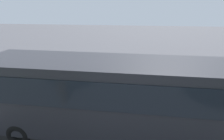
# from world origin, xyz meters

# --- Properties ---
(ground_plane) EXTENTS (80.00, 80.00, 0.00)m
(ground_plane) POSITION_xyz_m (0.00, 0.00, 0.00)
(ground_plane) COLOR #424247
(tour_bus) EXTENTS (10.63, 2.76, 3.25)m
(tour_bus) POSITION_xyz_m (0.04, 4.91, 1.65)
(tour_bus) COLOR #26262B
(tour_bus) RESTS_ON ground_plane
(spectator_far_left) EXTENTS (0.58, 0.36, 1.75)m
(spectator_far_left) POSITION_xyz_m (-2.09, 2.38, 1.04)
(spectator_far_left) COLOR black
(spectator_far_left) RESTS_ON ground_plane
(spectator_left) EXTENTS (0.58, 0.38, 1.72)m
(spectator_left) POSITION_xyz_m (-0.66, 2.46, 1.03)
(spectator_left) COLOR black
(spectator_left) RESTS_ON ground_plane
(spectator_centre) EXTENTS (0.57, 0.32, 1.77)m
(spectator_centre) POSITION_xyz_m (0.50, 2.18, 1.06)
(spectator_centre) COLOR black
(spectator_centre) RESTS_ON ground_plane
(spectator_right) EXTENTS (0.58, 0.37, 1.70)m
(spectator_right) POSITION_xyz_m (1.79, 2.35, 1.01)
(spectator_right) COLOR #473823
(spectator_right) RESTS_ON ground_plane
(parked_motorcycle_silver) EXTENTS (2.04, 0.64, 0.99)m
(parked_motorcycle_silver) POSITION_xyz_m (-2.10, 3.00, 0.48)
(parked_motorcycle_silver) COLOR black
(parked_motorcycle_silver) RESTS_ON ground_plane
(stunt_motorcycle) EXTENTS (1.93, 0.99, 1.23)m
(stunt_motorcycle) POSITION_xyz_m (3.44, -3.62, 0.61)
(stunt_motorcycle) COLOR black
(stunt_motorcycle) RESTS_ON ground_plane
(traffic_cone) EXTENTS (0.34, 0.34, 0.63)m
(traffic_cone) POSITION_xyz_m (1.51, -3.35, 0.30)
(traffic_cone) COLOR orange
(traffic_cone) RESTS_ON ground_plane
(bay_line_a) EXTENTS (0.21, 4.16, 0.01)m
(bay_line_a) POSITION_xyz_m (-2.84, -1.60, 0.00)
(bay_line_a) COLOR white
(bay_line_a) RESTS_ON ground_plane
(bay_line_b) EXTENTS (0.21, 4.45, 0.01)m
(bay_line_b) POSITION_xyz_m (-0.34, -1.60, 0.00)
(bay_line_b) COLOR white
(bay_line_b) RESTS_ON ground_plane
(bay_line_c) EXTENTS (0.21, 4.37, 0.01)m
(bay_line_c) POSITION_xyz_m (2.16, -1.60, 0.00)
(bay_line_c) COLOR white
(bay_line_c) RESTS_ON ground_plane
(bay_line_d) EXTENTS (0.21, 4.38, 0.01)m
(bay_line_d) POSITION_xyz_m (4.66, -1.60, 0.00)
(bay_line_d) COLOR white
(bay_line_d) RESTS_ON ground_plane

